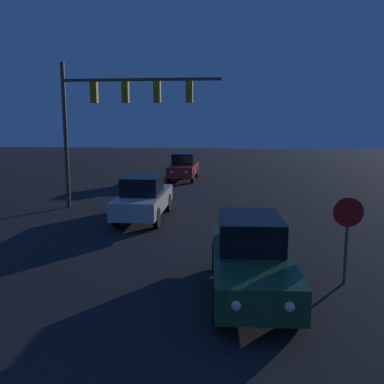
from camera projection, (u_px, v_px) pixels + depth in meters
name	position (u px, v px, depth m)	size (l,w,h in m)	color
car_near	(250.00, 256.00, 9.56)	(1.90, 4.91, 1.73)	#1E4728
car_mid	(144.00, 197.00, 16.85)	(1.73, 4.86, 1.73)	beige
car_far	(184.00, 167.00, 28.18)	(1.69, 4.85, 1.73)	#B21E1E
traffic_signal_mast	(114.00, 106.00, 18.27)	(6.92, 0.30, 6.31)	brown
stop_sign	(347.00, 224.00, 9.99)	(0.70, 0.07, 2.09)	brown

